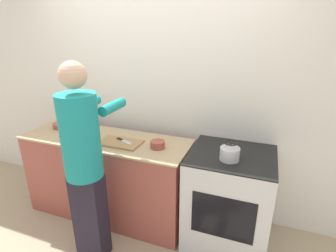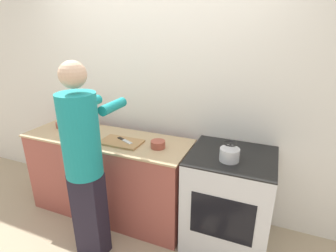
# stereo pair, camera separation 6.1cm
# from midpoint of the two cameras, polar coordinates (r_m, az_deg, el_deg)

# --- Properties ---
(ground_plane) EXTENTS (12.00, 12.00, 0.00)m
(ground_plane) POSITION_cam_midpoint_polar(r_m,az_deg,el_deg) (2.79, -7.73, -22.76)
(ground_plane) COLOR tan
(wall_back) EXTENTS (8.00, 0.05, 2.60)m
(wall_back) POSITION_cam_midpoint_polar(r_m,az_deg,el_deg) (2.75, -1.54, 7.75)
(wall_back) COLOR white
(wall_back) RESTS_ON ground_plane
(counter) EXTENTS (1.72, 0.58, 0.88)m
(counter) POSITION_cam_midpoint_polar(r_m,az_deg,el_deg) (2.88, -12.06, -10.52)
(counter) COLOR #9E4C42
(counter) RESTS_ON ground_plane
(oven) EXTENTS (0.72, 0.66, 0.90)m
(oven) POSITION_cam_midpoint_polar(r_m,az_deg,el_deg) (2.53, 13.69, -15.29)
(oven) COLOR silver
(oven) RESTS_ON ground_plane
(person) EXTENTS (0.33, 0.58, 1.70)m
(person) POSITION_cam_midpoint_polar(r_m,az_deg,el_deg) (2.19, -17.01, -6.82)
(person) COLOR black
(person) RESTS_ON ground_plane
(cutting_board) EXTENTS (0.40, 0.23, 0.02)m
(cutting_board) POSITION_cam_midpoint_polar(r_m,az_deg,el_deg) (2.53, -9.50, -3.47)
(cutting_board) COLOR #A87A4C
(cutting_board) RESTS_ON counter
(knife) EXTENTS (0.20, 0.11, 0.01)m
(knife) POSITION_cam_midpoint_polar(r_m,az_deg,el_deg) (2.53, -8.80, -3.10)
(knife) COLOR silver
(knife) RESTS_ON cutting_board
(kettle) EXTENTS (0.16, 0.16, 0.16)m
(kettle) POSITION_cam_midpoint_polar(r_m,az_deg,el_deg) (2.18, 14.05, -5.74)
(kettle) COLOR silver
(kettle) RESTS_ON oven
(bowl_prep) EXTENTS (0.14, 0.14, 0.06)m
(bowl_prep) POSITION_cam_midpoint_polar(r_m,az_deg,el_deg) (3.10, -21.45, 0.28)
(bowl_prep) COLOR #9E4738
(bowl_prep) RESTS_ON counter
(bowl_mixing) EXTENTS (0.13, 0.13, 0.07)m
(bowl_mixing) POSITION_cam_midpoint_polar(r_m,az_deg,el_deg) (2.39, -1.47, -4.01)
(bowl_mixing) COLOR #9E4738
(bowl_mixing) RESTS_ON counter
(canister_jar) EXTENTS (0.14, 0.14, 0.18)m
(canister_jar) POSITION_cam_midpoint_polar(r_m,az_deg,el_deg) (2.99, -17.75, 1.32)
(canister_jar) COLOR tan
(canister_jar) RESTS_ON counter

